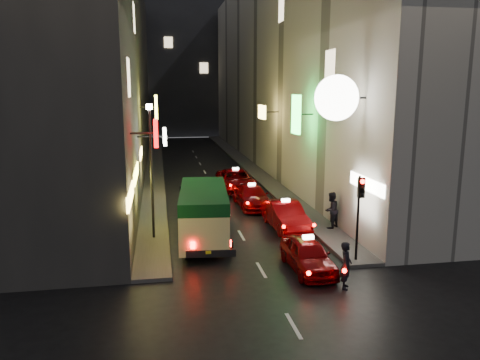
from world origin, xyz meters
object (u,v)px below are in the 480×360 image
minibus (204,209)px  traffic_light (360,200)px  taxi_near (308,252)px  pedestrian_crossing (346,262)px  lamp_post (151,163)px

minibus → traffic_light: (5.90, -3.78, 1.07)m
minibus → taxi_near: bearing=-47.7°
pedestrian_crossing → traffic_light: size_ratio=0.56×
minibus → taxi_near: size_ratio=1.31×
minibus → lamp_post: 3.21m
traffic_light → lamp_post: (-8.20, 4.53, 1.04)m
taxi_near → lamp_post: size_ratio=0.75×
minibus → taxi_near: (3.70, -4.06, -0.88)m
minibus → pedestrian_crossing: size_ratio=3.13×
lamp_post → pedestrian_crossing: bearing=-44.4°
minibus → taxi_near: 5.56m
minibus → pedestrian_crossing: (4.50, -5.93, -0.64)m
taxi_near → pedestrian_crossing: bearing=-66.7°
taxi_near → lamp_post: lamp_post is taller
minibus → traffic_light: size_ratio=1.75×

